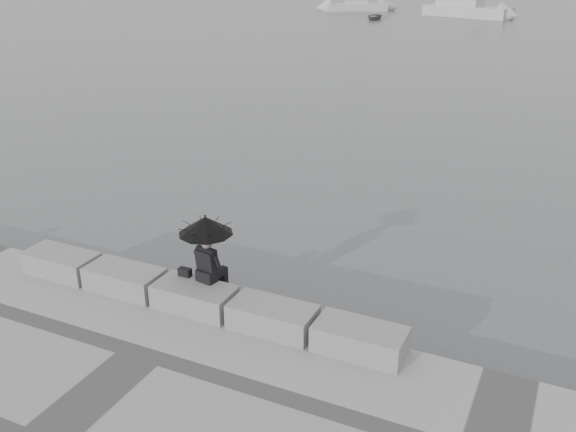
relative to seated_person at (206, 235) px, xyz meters
The scene contains 11 objects.
ground 1.99m from the seated_person, 133.29° to the left, with size 360.00×360.00×0.00m, color #4C4E51.
stone_block_far_left 3.74m from the seated_person, behind, with size 1.60×0.80×0.50m, color slate.
stone_block_left 2.22m from the seated_person, 169.69° to the right, with size 1.60×0.80×0.50m, color slate.
stone_block_centre 1.28m from the seated_person, 108.97° to the right, with size 1.60×0.80×0.50m, color slate.
stone_block_right 2.03m from the seated_person, 11.74° to the right, with size 1.60×0.80×0.50m, color slate.
stone_block_far_right 3.52m from the seated_person, ahead, with size 1.60×0.80×0.50m, color slate.
seated_person is the anchor object (origin of this frame).
bag 1.03m from the seated_person, behind, with size 0.25×0.14×0.16m, color black.
sailboat_left 68.27m from the seated_person, 107.28° to the left, with size 7.31×5.61×12.90m.
motor_cruiser 64.04m from the seated_person, 96.39° to the left, with size 9.73×5.13×4.50m.
dinghy 59.17m from the seated_person, 105.02° to the left, with size 3.23×1.37×0.55m, color slate.
Camera 1 is at (6.30, -9.52, 7.08)m, focal length 40.00 mm.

